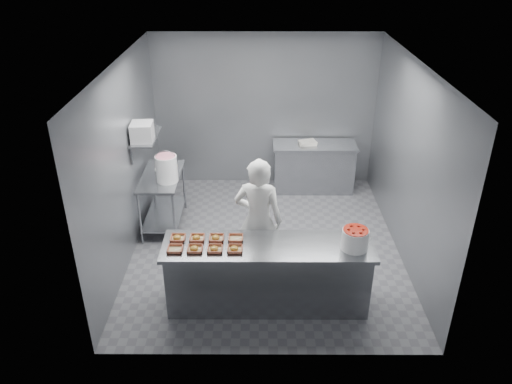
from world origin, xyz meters
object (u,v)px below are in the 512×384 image
prep_table (163,193)px  tray_6 (216,238)px  tray_7 (236,238)px  appliance (142,132)px  tray_5 (197,238)px  strawberry_tub (355,238)px  tray_2 (215,249)px  glaze_bucket (167,168)px  service_counter (268,274)px  tray_1 (195,249)px  tray_3 (235,249)px  worker (258,220)px  tray_0 (175,249)px  back_counter (313,167)px  tray_4 (178,238)px

prep_table → tray_6: 2.12m
tray_7 → appliance: (-1.42, 1.64, 0.78)m
tray_5 → strawberry_tub: (1.92, -0.19, 0.12)m
tray_2 → glaze_bucket: bearing=114.8°
service_counter → tray_1: (-0.88, -0.12, 0.47)m
tray_1 → tray_3: bearing=0.0°
tray_2 → worker: worker is taller
appliance → tray_7: bearing=-53.2°
service_counter → glaze_bucket: 2.41m
tray_0 → strawberry_tub: bearing=1.4°
back_counter → tray_5: size_ratio=8.01×
tray_1 → tray_7: size_ratio=1.00×
glaze_bucket → tray_5: bearing=-69.0°
tray_2 → tray_4: size_ratio=1.00×
back_counter → tray_5: (-1.78, -3.13, 0.47)m
tray_4 → tray_6: 0.48m
appliance → tray_3: bearing=-57.1°
tray_4 → worker: bearing=25.5°
tray_6 → tray_4: bearing=180.0°
worker → appliance: bearing=-23.5°
appliance → tray_5: bearing=-64.4°
prep_table → tray_7: bearing=-55.6°
tray_5 → appliance: 2.04m
tray_1 → tray_2: bearing=0.0°
back_counter → tray_7: tray_7 is taller
prep_table → appliance: size_ratio=3.36×
tray_0 → tray_2: (0.48, -0.00, 0.00)m
prep_table → glaze_bucket: glaze_bucket is taller
tray_7 → service_counter: bearing=-16.8°
tray_6 → tray_7: size_ratio=1.00×
tray_1 → tray_5: (0.00, 0.24, 0.00)m
tray_2 → tray_3: (0.24, 0.00, 0.00)m
appliance → tray_1: bearing=-67.6°
tray_7 → tray_2: bearing=-135.3°
tray_0 → tray_2: bearing=-0.0°
service_counter → tray_7: tray_7 is taller
tray_4 → prep_table: bearing=106.1°
tray_3 → back_counter: bearing=68.9°
tray_0 → tray_6: (0.48, 0.24, 0.00)m
prep_table → tray_0: (0.53, -2.07, 0.33)m
tray_1 → worker: worker is taller
tray_6 → strawberry_tub: size_ratio=0.58×
service_counter → worker: 0.75m
back_counter → tray_5: 3.63m
tray_7 → worker: (0.28, 0.48, -0.03)m
tray_0 → tray_3: bearing=-0.0°
back_counter → glaze_bucket: glaze_bucket is taller
tray_3 → appliance: appliance is taller
tray_4 → tray_7: 0.72m
back_counter → worker: worker is taller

